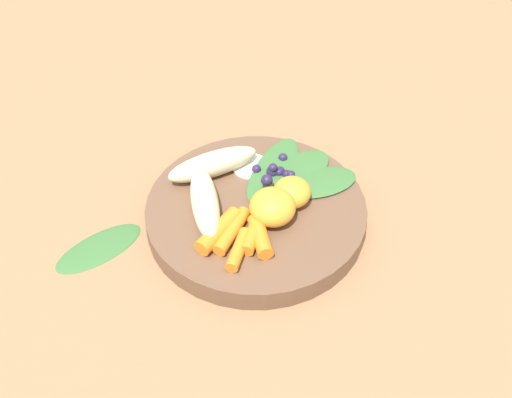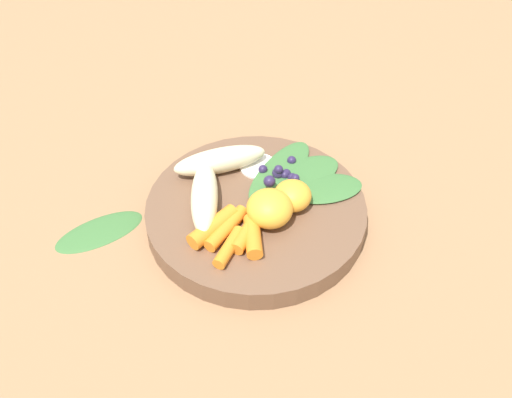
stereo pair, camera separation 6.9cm
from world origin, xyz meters
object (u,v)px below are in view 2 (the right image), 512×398
at_px(bowl, 256,213).
at_px(orange_segment_near, 292,196).
at_px(banana_peeled_right, 220,160).
at_px(banana_peeled_left, 204,197).
at_px(kale_leaf_stray, 99,231).

bearing_deg(bowl, orange_segment_near, -54.35).
xyz_separation_m(banana_peeled_right, orange_segment_near, (0.00, -0.11, 0.00)).
distance_m(banana_peeled_left, kale_leaf_stray, 0.13).
distance_m(bowl, banana_peeled_left, 0.07).
bearing_deg(kale_leaf_stray, orange_segment_near, 152.83).
xyz_separation_m(bowl, orange_segment_near, (0.02, -0.03, 0.03)).
distance_m(bowl, kale_leaf_stray, 0.18).
distance_m(orange_segment_near, kale_leaf_stray, 0.23).
height_order(banana_peeled_left, banana_peeled_right, same).
distance_m(bowl, banana_peeled_right, 0.08).
relative_size(banana_peeled_left, banana_peeled_right, 1.00).
distance_m(bowl, orange_segment_near, 0.05).
relative_size(bowl, banana_peeled_left, 2.24).
bearing_deg(banana_peeled_right, orange_segment_near, 125.99).
relative_size(orange_segment_near, kale_leaf_stray, 0.41).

